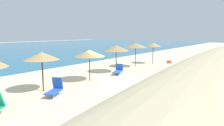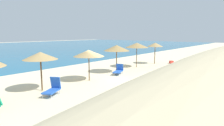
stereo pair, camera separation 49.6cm
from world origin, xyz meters
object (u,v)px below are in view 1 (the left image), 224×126
at_px(beach_umbrella_4, 136,45).
at_px(beach_umbrella_2, 89,53).
at_px(beach_umbrella_1, 42,56).
at_px(cooler_box, 169,62).
at_px(beach_umbrella_3, 116,48).
at_px(beach_umbrella_5, 153,45).
at_px(lounge_chair_0, 118,70).
at_px(lounge_chair_1, 55,89).

bearing_deg(beach_umbrella_4, beach_umbrella_2, -176.42).
distance_m(beach_umbrella_1, cooler_box, 17.26).
relative_size(beach_umbrella_1, beach_umbrella_3, 0.97).
distance_m(beach_umbrella_4, beach_umbrella_5, 3.62).
distance_m(beach_umbrella_2, cooler_box, 13.31).
distance_m(beach_umbrella_5, lounge_chair_0, 8.26).
height_order(beach_umbrella_5, lounge_chair_0, beach_umbrella_5).
relative_size(beach_umbrella_1, lounge_chair_1, 1.80).
distance_m(beach_umbrella_2, lounge_chair_1, 4.54).
height_order(lounge_chair_0, cooler_box, lounge_chair_0).
bearing_deg(beach_umbrella_2, lounge_chair_1, -166.37).
height_order(beach_umbrella_4, lounge_chair_0, beach_umbrella_4).
height_order(beach_umbrella_1, lounge_chair_0, beach_umbrella_1).
bearing_deg(beach_umbrella_5, cooler_box, -44.23).
height_order(beach_umbrella_2, lounge_chair_0, beach_umbrella_2).
xyz_separation_m(beach_umbrella_4, lounge_chair_0, (-4.40, -0.80, -2.12)).
xyz_separation_m(lounge_chair_0, lounge_chair_1, (-7.54, -0.68, 0.07)).
height_order(beach_umbrella_1, beach_umbrella_4, beach_umbrella_4).
distance_m(beach_umbrella_4, lounge_chair_0, 4.95).
bearing_deg(beach_umbrella_2, beach_umbrella_5, 0.36).
bearing_deg(lounge_chair_0, beach_umbrella_5, -109.65).
bearing_deg(beach_umbrella_5, lounge_chair_0, -177.32).
height_order(beach_umbrella_2, beach_umbrella_5, beach_umbrella_5).
distance_m(beach_umbrella_2, beach_umbrella_4, 7.91).
xyz_separation_m(lounge_chair_1, cooler_box, (17.12, -0.49, -0.26)).
xyz_separation_m(beach_umbrella_1, beach_umbrella_4, (11.84, 0.07, 0.15)).
xyz_separation_m(beach_umbrella_5, cooler_box, (1.59, -1.55, -2.22)).
bearing_deg(beach_umbrella_5, beach_umbrella_4, 173.30).
bearing_deg(cooler_box, lounge_chair_0, 173.03).
xyz_separation_m(lounge_chair_0, cooler_box, (9.58, -1.17, -0.19)).
relative_size(beach_umbrella_4, lounge_chair_1, 1.91).
relative_size(beach_umbrella_3, lounge_chair_0, 1.65).
height_order(beach_umbrella_2, lounge_chair_1, beach_umbrella_2).
distance_m(beach_umbrella_1, beach_umbrella_4, 11.84).
bearing_deg(cooler_box, beach_umbrella_2, 173.57).
relative_size(beach_umbrella_5, lounge_chair_0, 1.64).
xyz_separation_m(beach_umbrella_4, cooler_box, (5.18, -1.97, -2.31)).
bearing_deg(beach_umbrella_3, beach_umbrella_5, -2.12).
xyz_separation_m(beach_umbrella_1, beach_umbrella_5, (15.43, -0.35, 0.06)).
height_order(beach_umbrella_1, lounge_chair_1, beach_umbrella_1).
relative_size(beach_umbrella_3, cooler_box, 5.94).
relative_size(beach_umbrella_4, cooler_box, 6.09).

